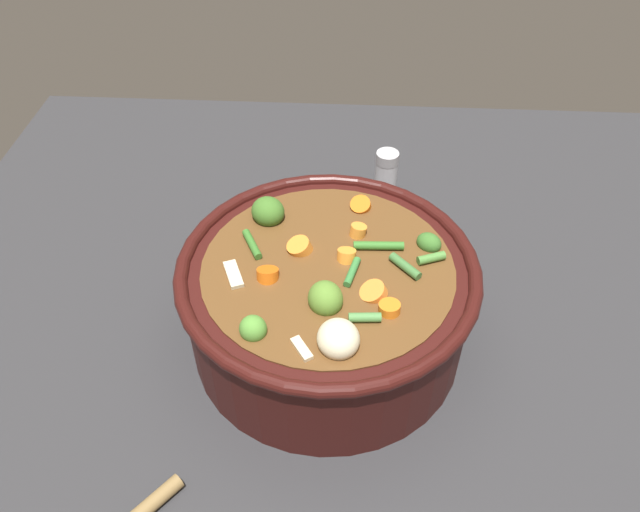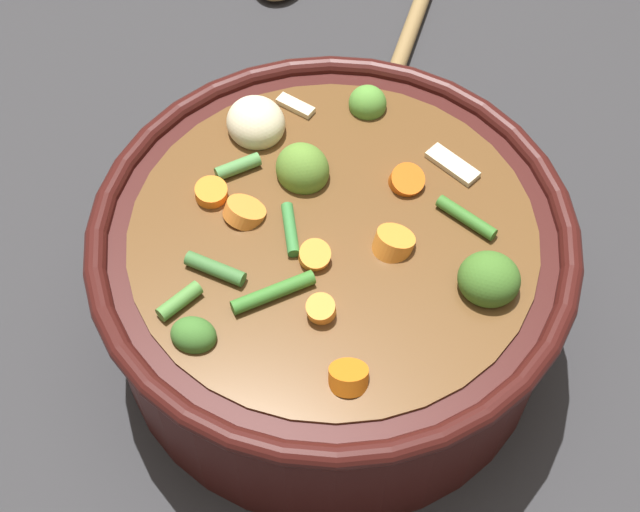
% 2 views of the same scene
% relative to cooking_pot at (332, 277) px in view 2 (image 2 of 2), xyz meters
% --- Properties ---
extents(ground_plane, '(1.10, 1.10, 0.00)m').
position_rel_cooking_pot_xyz_m(ground_plane, '(0.00, 0.00, -0.07)').
color(ground_plane, '#2D2D30').
extents(cooking_pot, '(0.33, 0.33, 0.15)m').
position_rel_cooking_pot_xyz_m(cooking_pot, '(0.00, 0.00, 0.00)').
color(cooking_pot, '#38110F').
rests_on(cooking_pot, ground_plane).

